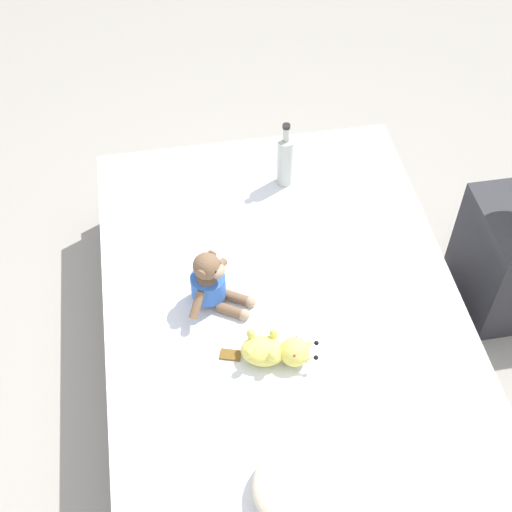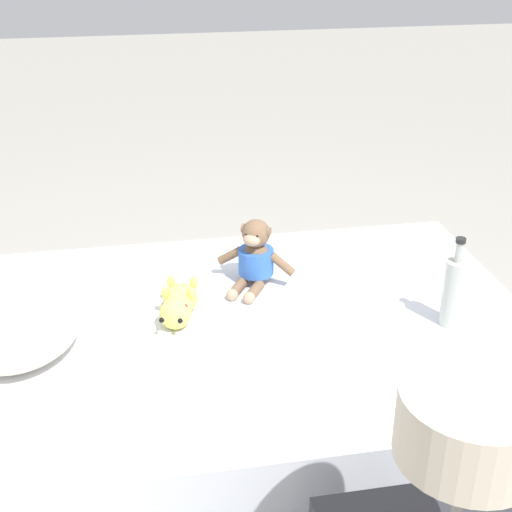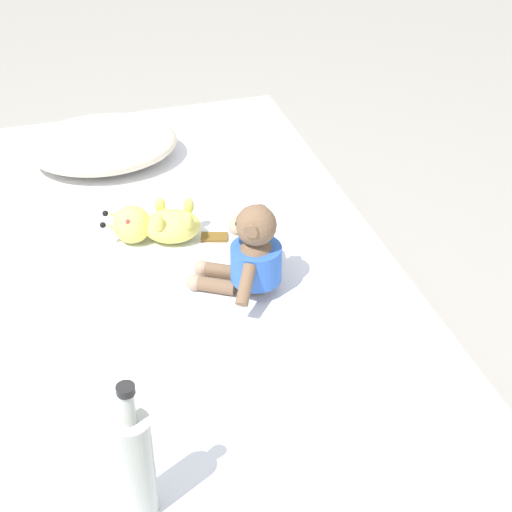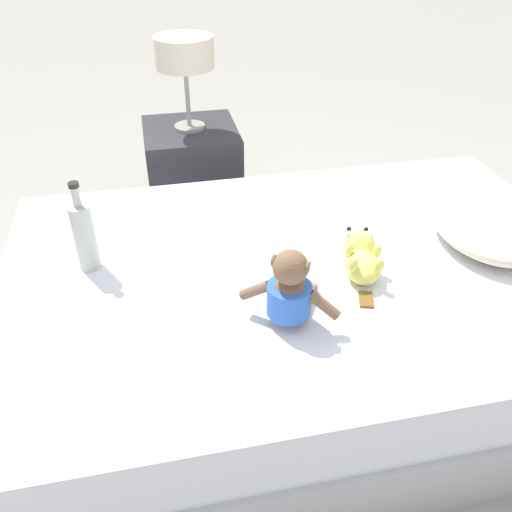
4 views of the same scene
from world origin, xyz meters
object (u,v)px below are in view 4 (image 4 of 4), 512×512
Objects in this scene: nightstand at (193,177)px; bedside_lamp at (184,55)px; pillow at (488,226)px; plush_monkey at (290,292)px; glass_bottle at (84,235)px; plush_yellow_creature at (361,257)px; bed at (302,313)px.

nightstand is 1.23× the size of bedside_lamp.
plush_monkey is (0.25, -0.75, 0.04)m from pillow.
plush_monkey is 0.88× the size of glass_bottle.
plush_monkey is 0.33m from plush_yellow_creature.
plush_yellow_creature is at bearing 77.06° from glass_bottle.
plush_yellow_creature is at bearing 20.63° from bedside_lamp.
plush_monkey is 1.32m from bedside_lamp.
nightstand is 0.57m from bedside_lamp.
bedside_lamp reaches higher than glass_bottle.
glass_bottle is at bearing -95.18° from pillow.
glass_bottle is (-0.19, -0.83, 0.07)m from plush_yellow_creature.
plush_monkey reaches higher than plush_yellow_creature.
bedside_lamp is at bearing -166.17° from bed.
bed is at bearing 154.64° from plush_monkey.
glass_bottle is at bearing -123.80° from plush_monkey.
bedside_lamp is (-1.03, -0.89, 0.34)m from pillow.
nightstand is at bearing -159.37° from plush_yellow_creature.
pillow is 0.80m from plush_monkey.
bed is at bearing 79.68° from glass_bottle.
bed is 6.00× the size of plush_yellow_creature.
plush_monkey is at bearing -71.52° from pillow.
nightstand is at bearing -139.09° from pillow.
nightstand is (-0.91, 0.42, -0.29)m from glass_bottle.
plush_yellow_creature is at bearing -81.33° from pillow.
bedside_lamp is at bearing 90.00° from nightstand.
nightstand is (-1.10, -0.41, -0.22)m from plush_yellow_creature.
pillow is at bearing 98.67° from plush_yellow_creature.
pillow is at bearing 84.82° from glass_bottle.
pillow is 0.97× the size of nightstand.
glass_bottle is 1.04m from nightstand.
bed is at bearing 13.83° from bedside_lamp.
nightstand is at bearing -90.00° from bedside_lamp.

